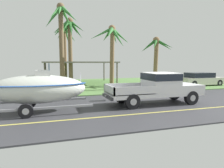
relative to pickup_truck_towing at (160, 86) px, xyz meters
name	(u,v)px	position (x,y,z in m)	size (l,w,h in m)	color
ground	(119,87)	(0.41, 8.32, -1.03)	(36.00, 22.00, 0.11)	#38383D
pickup_truck_towing	(160,86)	(0.00, 0.00, 0.00)	(5.85, 1.97, 1.84)	silver
boat_on_trailer	(38,89)	(-6.77, 0.00, 0.12)	(6.01, 2.28, 2.39)	gray
parked_sedan_near	(201,79)	(8.83, 6.65, -0.35)	(4.62, 1.91, 1.38)	beige
carport_awning	(79,63)	(-2.95, 12.46, 1.39)	(7.81, 5.79, 2.52)	#4C4238
palm_tree_near_left	(69,35)	(-4.22, 10.11, 4.08)	(3.14, 2.92, 6.82)	brown
palm_tree_near_right	(112,42)	(-1.00, 6.19, 3.11)	(3.65, 3.30, 5.60)	brown
palm_tree_mid	(65,39)	(-4.20, 14.87, 4.27)	(2.83, 2.56, 6.86)	brown
palm_tree_far_left	(156,50)	(4.37, 8.22, 2.64)	(3.18, 3.31, 5.06)	brown
palm_tree_far_right	(61,26)	(-5.17, 6.72, 4.35)	(2.76, 2.74, 7.19)	brown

